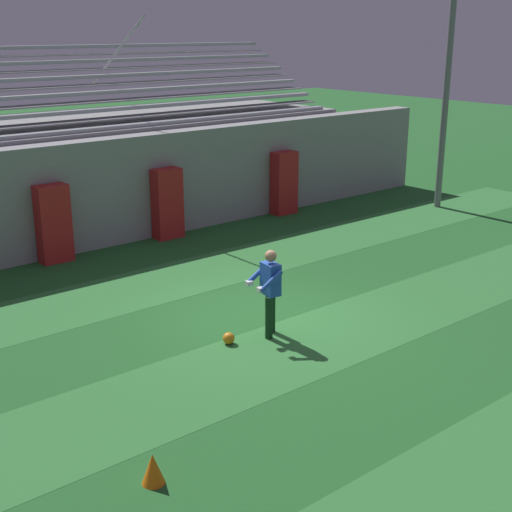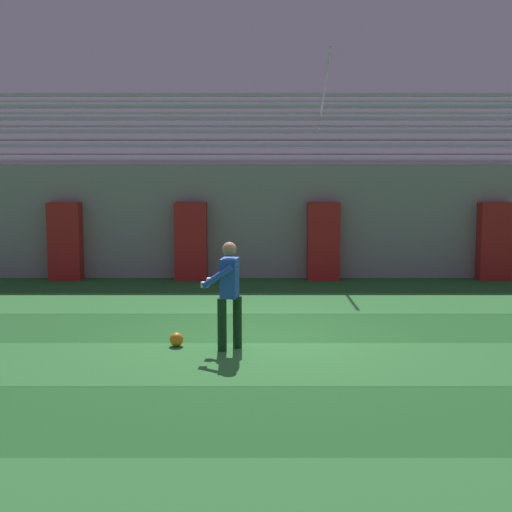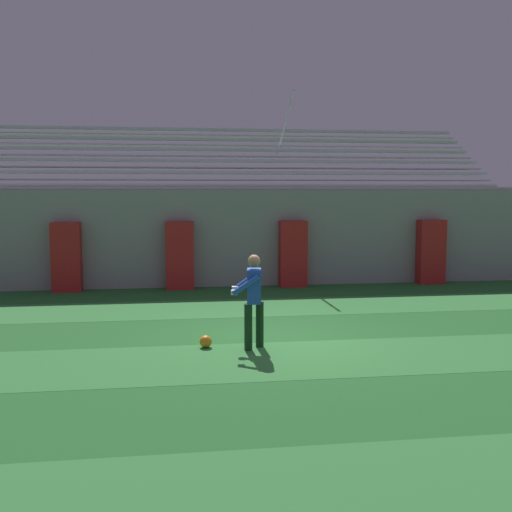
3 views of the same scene
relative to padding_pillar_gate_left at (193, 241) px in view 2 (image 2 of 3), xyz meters
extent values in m
plane|color=#236028|center=(1.63, -5.95, -0.96)|extent=(80.00, 80.00, 0.00)
cube|color=#337A38|center=(1.63, -7.46, -0.95)|extent=(28.00, 2.24, 0.01)
cube|color=#337A38|center=(1.63, -2.97, -0.95)|extent=(28.00, 2.24, 0.01)
cube|color=gray|center=(1.63, 0.55, 0.44)|extent=(24.00, 0.60, 2.80)
cube|color=#B21E1E|center=(0.00, 0.00, 0.00)|extent=(0.78, 0.44, 1.92)
cube|color=#B21E1E|center=(3.27, 0.00, 0.00)|extent=(0.78, 0.44, 1.92)
cube|color=#B21E1E|center=(-3.10, 0.00, 0.00)|extent=(0.78, 0.44, 1.92)
cube|color=#B21E1E|center=(7.49, 0.00, 0.00)|extent=(0.78, 0.44, 1.92)
cube|color=gray|center=(1.63, 3.25, 0.49)|extent=(18.00, 4.60, 2.90)
cube|color=#A8AAB2|center=(1.63, 1.30, 1.99)|extent=(17.10, 0.36, 0.10)
cube|color=gray|center=(1.63, 1.10, 1.76)|extent=(17.10, 0.60, 0.04)
cube|color=#A8AAB2|center=(1.63, 2.00, 2.39)|extent=(17.10, 0.36, 0.10)
cube|color=gray|center=(1.63, 1.80, 2.16)|extent=(17.10, 0.60, 0.04)
cube|color=#A8AAB2|center=(1.63, 2.70, 2.79)|extent=(17.10, 0.36, 0.10)
cube|color=gray|center=(1.63, 2.50, 2.56)|extent=(17.10, 0.60, 0.04)
cube|color=#A8AAB2|center=(1.63, 3.40, 3.19)|extent=(17.10, 0.36, 0.10)
cube|color=gray|center=(1.63, 3.20, 2.96)|extent=(17.10, 0.60, 0.04)
cube|color=#A8AAB2|center=(1.63, 4.10, 3.59)|extent=(17.10, 0.36, 0.10)
cube|color=gray|center=(1.63, 3.90, 3.36)|extent=(17.10, 0.60, 0.04)
cube|color=#A8AAB2|center=(1.63, 4.80, 3.99)|extent=(17.10, 0.36, 0.10)
cube|color=gray|center=(1.63, 4.60, 3.76)|extent=(17.10, 0.60, 0.04)
cylinder|color=#A8AAB2|center=(3.50, 2.80, 3.84)|extent=(0.06, 3.33, 2.05)
cylinder|color=#143319|center=(1.09, -6.81, -0.55)|extent=(0.16, 0.16, 0.82)
cylinder|color=#143319|center=(1.32, -6.62, -0.55)|extent=(0.16, 0.16, 0.82)
cube|color=#234CB2|center=(1.20, -6.71, 0.16)|extent=(0.29, 0.41, 0.60)
sphere|color=#A37556|center=(1.20, -6.71, 0.60)|extent=(0.22, 0.22, 0.22)
cylinder|color=#234CB2|center=(1.03, -6.93, 0.21)|extent=(0.49, 0.16, 0.37)
cylinder|color=#234CB2|center=(1.10, -6.45, 0.21)|extent=(0.49, 0.16, 0.37)
cube|color=silver|center=(0.84, -6.86, 0.08)|extent=(0.12, 0.12, 0.08)
cube|color=silver|center=(0.89, -6.46, 0.08)|extent=(0.12, 0.12, 0.08)
sphere|color=orange|center=(0.36, -6.53, -0.85)|extent=(0.22, 0.22, 0.22)
camera|label=1|loc=(-6.81, -16.03, 4.56)|focal=50.00mm
camera|label=2|loc=(1.61, -17.45, 1.88)|focal=50.00mm
camera|label=3|loc=(-0.21, -16.96, 1.81)|focal=42.00mm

